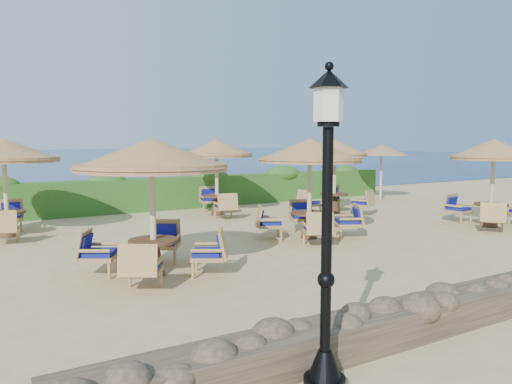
# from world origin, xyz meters

# --- Properties ---
(ground) EXTENTS (120.00, 120.00, 0.00)m
(ground) POSITION_xyz_m (0.00, 0.00, 0.00)
(ground) COLOR tan
(ground) RESTS_ON ground
(sea) EXTENTS (160.00, 160.00, 0.00)m
(sea) POSITION_xyz_m (0.00, 70.00, 0.00)
(sea) COLOR navy
(sea) RESTS_ON ground
(hedge) EXTENTS (18.00, 0.90, 1.20)m
(hedge) POSITION_xyz_m (0.00, 7.20, 0.60)
(hedge) COLOR #234E19
(hedge) RESTS_ON ground
(lamp_post) EXTENTS (0.44, 0.44, 3.31)m
(lamp_post) POSITION_xyz_m (-4.80, -6.80, 1.55)
(lamp_post) COLOR black
(lamp_post) RESTS_ON ground
(extra_parasol) EXTENTS (2.30, 2.30, 2.41)m
(extra_parasol) POSITION_xyz_m (7.80, 5.20, 2.17)
(extra_parasol) COLOR beige
(extra_parasol) RESTS_ON ground
(cafe_set_0) EXTENTS (2.93, 2.93, 2.65)m
(cafe_set_0) POSITION_xyz_m (-4.83, -1.54, 1.86)
(cafe_set_0) COLOR beige
(cafe_set_0) RESTS_ON ground
(cafe_set_1) EXTENTS (2.83, 2.83, 2.65)m
(cafe_set_1) POSITION_xyz_m (-0.04, -0.12, 1.81)
(cafe_set_1) COLOR beige
(cafe_set_1) RESTS_ON ground
(cafe_set_2) EXTENTS (2.76, 2.67, 2.65)m
(cafe_set_2) POSITION_xyz_m (5.73, -1.51, 1.83)
(cafe_set_2) COLOR beige
(cafe_set_2) RESTS_ON ground
(cafe_set_3) EXTENTS (2.85, 2.87, 2.65)m
(cafe_set_3) POSITION_xyz_m (-6.97, 4.14, 2.02)
(cafe_set_3) COLOR beige
(cafe_set_3) RESTS_ON ground
(cafe_set_4) EXTENTS (2.50, 2.88, 2.65)m
(cafe_set_4) POSITION_xyz_m (-0.34, 4.84, 1.95)
(cafe_set_4) COLOR beige
(cafe_set_4) RESTS_ON ground
(cafe_set_5) EXTENTS (2.57, 2.77, 2.65)m
(cafe_set_5) POSITION_xyz_m (3.53, 3.17, 1.77)
(cafe_set_5) COLOR beige
(cafe_set_5) RESTS_ON ground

